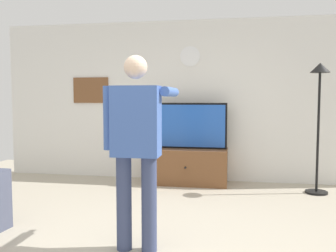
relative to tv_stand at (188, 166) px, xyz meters
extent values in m
plane|color=#B2A893|center=(-0.11, -2.60, -0.29)|extent=(8.40, 8.40, 0.00)
cube|color=silver|center=(-0.11, 0.35, 1.06)|extent=(6.40, 0.10, 2.70)
cube|color=brown|center=(0.00, 0.00, 0.00)|extent=(1.28, 0.55, 0.57)
sphere|color=black|center=(0.00, -0.29, 0.03)|extent=(0.04, 0.04, 0.04)
cube|color=black|center=(0.00, 0.05, 0.66)|extent=(1.26, 0.06, 0.75)
cube|color=blue|center=(0.00, 0.02, 0.66)|extent=(1.20, 0.01, 0.69)
cylinder|color=white|center=(0.00, 0.29, 1.81)|extent=(0.33, 0.03, 0.33)
cube|color=brown|center=(-1.76, 0.30, 1.25)|extent=(0.64, 0.04, 0.45)
cylinder|color=black|center=(1.94, -0.28, -0.27)|extent=(0.32, 0.32, 0.03)
cylinder|color=black|center=(1.94, -0.28, 0.61)|extent=(0.04, 0.04, 1.73)
cone|color=black|center=(1.94, -0.28, 1.55)|extent=(0.28, 0.28, 0.14)
cylinder|color=#384266|center=(-0.26, -2.70, 0.15)|extent=(0.14, 0.14, 0.87)
cylinder|color=#384266|center=(-0.03, -2.70, 0.15)|extent=(0.14, 0.14, 0.87)
cube|color=#3F60AD|center=(-0.14, -2.70, 0.90)|extent=(0.43, 0.22, 0.63)
sphere|color=beige|center=(-0.14, -2.70, 1.39)|extent=(0.21, 0.21, 0.21)
cylinder|color=#3F60AD|center=(-0.40, -2.70, 0.93)|extent=(0.09, 0.09, 0.58)
cylinder|color=#3F60AD|center=(0.12, -2.41, 1.17)|extent=(0.09, 0.58, 0.09)
cube|color=white|center=(0.12, -2.09, 1.17)|extent=(0.04, 0.12, 0.04)
camera|label=1|loc=(0.70, -5.87, 1.11)|focal=39.08mm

